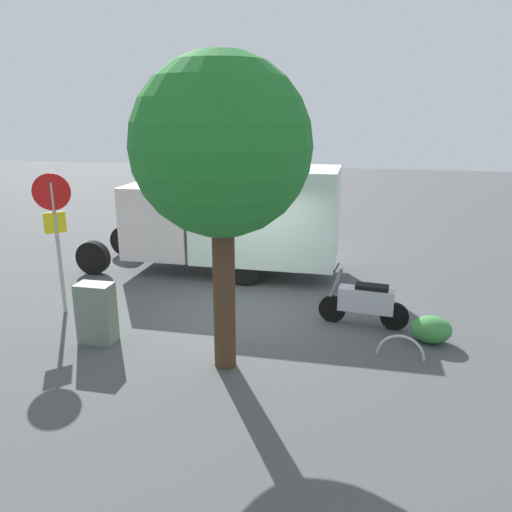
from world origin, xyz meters
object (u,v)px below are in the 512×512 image
object	(u,v)px
utility_cabinet	(96,313)
street_tree	(221,149)
box_truck_near	(231,215)
motorcycle	(365,302)
stop_sign	(55,222)
bike_rack_hoop	(400,357)

from	to	relation	value
utility_cabinet	street_tree	bearing A→B (deg)	171.51
box_truck_near	utility_cabinet	world-z (taller)	box_truck_near
motorcycle	utility_cabinet	xyz separation A→B (m)	(4.93, 1.81, 0.06)
box_truck_near	utility_cabinet	bearing A→B (deg)	73.74
stop_sign	bike_rack_hoop	distance (m)	7.33
motorcycle	street_tree	world-z (taller)	street_tree
box_truck_near	bike_rack_hoop	size ratio (longest dim) A/B	8.03
street_tree	bike_rack_hoop	bearing A→B (deg)	-162.47
stop_sign	utility_cabinet	distance (m)	2.35
box_truck_near	stop_sign	bearing A→B (deg)	51.42
stop_sign	utility_cabinet	xyz separation A→B (m)	(-1.45, 1.17, -1.43)
stop_sign	utility_cabinet	world-z (taller)	stop_sign
utility_cabinet	bike_rack_hoop	bearing A→B (deg)	-174.37
box_truck_near	utility_cabinet	xyz separation A→B (m)	(1.38, 4.70, -1.00)
street_tree	bike_rack_hoop	size ratio (longest dim) A/B	6.01
box_truck_near	street_tree	bearing A→B (deg)	103.62
street_tree	bike_rack_hoop	world-z (taller)	street_tree
stop_sign	box_truck_near	bearing A→B (deg)	-128.68
utility_cabinet	bike_rack_hoop	size ratio (longest dim) A/B	1.36
bike_rack_hoop	utility_cabinet	bearing A→B (deg)	5.63
utility_cabinet	bike_rack_hoop	xyz separation A→B (m)	(-5.57, -0.55, -0.58)
motorcycle	stop_sign	xyz separation A→B (m)	(6.38, 0.64, 1.49)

